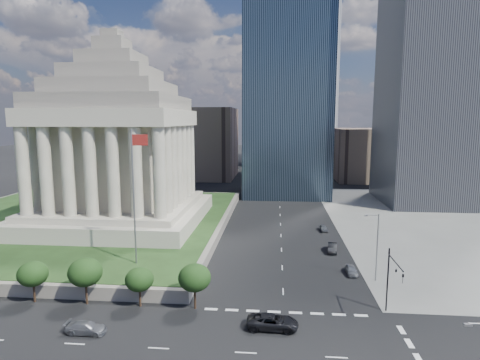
# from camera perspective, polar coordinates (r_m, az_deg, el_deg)

# --- Properties ---
(ground) EXTENTS (500.00, 500.00, 0.00)m
(ground) POSITION_cam_1_polar(r_m,az_deg,el_deg) (134.27, 5.60, -1.50)
(ground) COLOR black
(ground) RESTS_ON ground
(plaza_terrace) EXTENTS (66.00, 70.00, 1.80)m
(plaza_terrace) POSITION_cam_1_polar(r_m,az_deg,el_deg) (95.81, -22.32, -5.62)
(plaza_terrace) COLOR #676258
(plaza_terrace) RESTS_ON ground
(plaza_lawn) EXTENTS (64.00, 68.00, 0.10)m
(plaza_lawn) POSITION_cam_1_polar(r_m,az_deg,el_deg) (95.59, -22.36, -5.07)
(plaza_lawn) COLOR #1C3214
(plaza_lawn) RESTS_ON plaza_terrace
(war_memorial) EXTENTS (34.00, 34.00, 39.00)m
(war_memorial) POSITION_cam_1_polar(r_m,az_deg,el_deg) (86.70, -17.19, 6.92)
(war_memorial) COLOR gray
(war_memorial) RESTS_ON plaza_lawn
(flagpole) EXTENTS (2.52, 0.24, 20.00)m
(flagpole) POSITION_cam_1_polar(r_m,az_deg,el_deg) (60.75, -14.76, -1.35)
(flagpole) COLOR slate
(flagpole) RESTS_ON plaza_lawn
(tree_row) EXTENTS (53.00, 4.00, 6.00)m
(tree_row) POSITION_cam_1_polar(r_m,az_deg,el_deg) (61.01, -30.17, -12.04)
(tree_row) COLOR black
(tree_row) RESTS_ON ground
(midrise_glass) EXTENTS (26.00, 26.00, 60.00)m
(midrise_glass) POSITION_cam_1_polar(r_m,az_deg,el_deg) (127.47, 6.73, 11.49)
(midrise_glass) COLOR black
(midrise_glass) RESTS_ON ground
(highrise_ne) EXTENTS (26.00, 28.00, 100.00)m
(highrise_ne) POSITION_cam_1_polar(r_m,az_deg,el_deg) (127.80, 26.45, 19.74)
(highrise_ne) COLOR black
(highrise_ne) RESTS_ON ground
(building_filler_ne) EXTENTS (20.00, 30.00, 20.00)m
(building_filler_ne) POSITION_cam_1_polar(r_m,az_deg,el_deg) (166.14, 16.70, 3.58)
(building_filler_ne) COLOR brown
(building_filler_ne) RESTS_ON ground
(building_filler_nw) EXTENTS (24.00, 30.00, 28.00)m
(building_filler_nw) POSITION_cam_1_polar(r_m,az_deg,el_deg) (165.04, -4.92, 5.26)
(building_filler_nw) COLOR brown
(building_filler_nw) RESTS_ON ground
(traffic_signal_ne) EXTENTS (0.30, 5.74, 8.00)m
(traffic_signal_ne) POSITION_cam_1_polar(r_m,az_deg,el_deg) (51.20, 20.86, -12.61)
(traffic_signal_ne) COLOR black
(traffic_signal_ne) RESTS_ON ground
(street_lamp_north) EXTENTS (2.13, 0.22, 10.00)m
(street_lamp_north) POSITION_cam_1_polar(r_m,az_deg,el_deg) (61.62, 18.79, -8.51)
(street_lamp_north) COLOR slate
(street_lamp_north) RESTS_ON ground
(pickup_truck) EXTENTS (2.80, 5.86, 1.61)m
(pickup_truck) POSITION_cam_1_polar(r_m,az_deg,el_deg) (47.82, 4.66, -19.47)
(pickup_truck) COLOR black
(pickup_truck) RESTS_ON ground
(suv_grey) EXTENTS (1.88, 4.52, 1.31)m
(suv_grey) POSITION_cam_1_polar(r_m,az_deg,el_deg) (49.82, -21.04, -19.02)
(suv_grey) COLOR #585A60
(suv_grey) RESTS_ON ground
(parked_sedan_near) EXTENTS (3.88, 1.59, 1.32)m
(parked_sedan_near) POSITION_cam_1_polar(r_m,az_deg,el_deg) (64.72, 15.56, -12.22)
(parked_sedan_near) COLOR gray
(parked_sedan_near) RESTS_ON ground
(parked_sedan_mid) EXTENTS (2.17, 4.69, 1.49)m
(parked_sedan_mid) POSITION_cam_1_polar(r_m,az_deg,el_deg) (74.07, 13.01, -9.38)
(parked_sedan_mid) COLOR black
(parked_sedan_mid) RESTS_ON ground
(parked_sedan_far) EXTENTS (3.77, 1.69, 1.26)m
(parked_sedan_far) POSITION_cam_1_polar(r_m,az_deg,el_deg) (87.07, 11.79, -6.72)
(parked_sedan_far) COLOR #55585C
(parked_sedan_far) RESTS_ON ground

